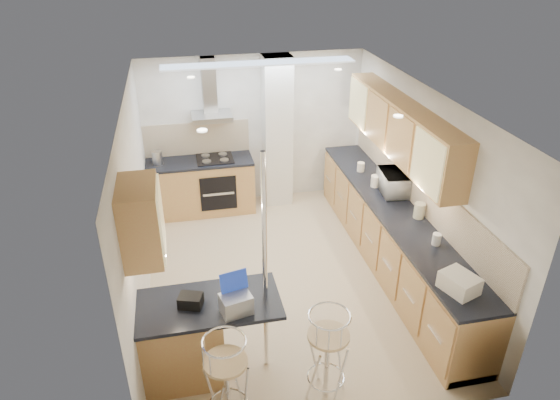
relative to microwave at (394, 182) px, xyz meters
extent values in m
plane|color=#CEB889|center=(-1.65, -0.42, -1.07)|extent=(4.80, 4.80, 0.00)
cube|color=beige|center=(-1.65, 1.98, 0.18)|extent=(3.60, 0.04, 2.50)
cube|color=beige|center=(-1.65, -2.82, 0.18)|extent=(3.60, 0.04, 2.50)
cube|color=beige|center=(-3.45, -0.42, 0.18)|extent=(0.04, 4.80, 2.50)
cube|color=beige|center=(0.15, -0.42, 0.18)|extent=(0.04, 4.80, 2.50)
cube|color=silver|center=(-1.65, -0.42, 1.43)|extent=(3.60, 4.80, 0.02)
cube|color=#C1804D|center=(-0.02, -0.02, 0.81)|extent=(0.34, 3.00, 0.72)
cube|color=#C1804D|center=(-3.28, -1.77, 0.81)|extent=(0.34, 0.62, 0.72)
cube|color=beige|center=(0.13, -0.42, 0.11)|extent=(0.03, 4.40, 0.56)
cube|color=beige|center=(-2.60, 1.97, 0.11)|extent=(1.70, 0.03, 0.56)
cube|color=silver|center=(-1.30, 1.78, 0.18)|extent=(0.45, 0.40, 2.50)
cube|color=#AFB1B3|center=(-2.35, 1.73, 0.55)|extent=(0.62, 0.48, 0.08)
cube|color=#AFB1B3|center=(-2.35, 1.87, 0.99)|extent=(0.22, 0.20, 0.88)
cylinder|color=white|center=(-2.18, -1.87, 0.18)|extent=(0.05, 0.05, 2.50)
cube|color=black|center=(-2.35, 1.37, -0.62)|extent=(0.58, 0.02, 0.58)
cube|color=black|center=(-2.35, 1.68, -0.15)|extent=(0.58, 0.50, 0.02)
cube|color=tan|center=(-1.65, 1.38, 1.41)|extent=(2.80, 0.35, 0.02)
cube|color=#C1804D|center=(-0.15, -0.42, -0.63)|extent=(0.60, 4.40, 0.88)
cube|color=black|center=(-0.15, -0.42, -0.17)|extent=(0.63, 4.40, 0.04)
cube|color=#C1804D|center=(-2.60, 1.68, -0.63)|extent=(1.70, 0.60, 0.88)
cube|color=black|center=(-2.60, 1.68, -0.17)|extent=(1.70, 0.63, 0.04)
cube|color=#C1804D|center=(-2.78, -1.87, -0.62)|extent=(1.35, 0.62, 0.90)
cube|color=black|center=(-2.78, -1.87, -0.15)|extent=(1.47, 0.72, 0.04)
imported|color=white|center=(0.00, 0.00, 0.00)|extent=(0.43, 0.59, 0.31)
cube|color=#93969A|center=(-2.50, -2.06, -0.03)|extent=(0.33, 0.27, 0.20)
cube|color=black|center=(-2.92, -1.88, -0.07)|extent=(0.26, 0.23, 0.12)
cylinder|color=white|center=(-0.19, 0.22, -0.07)|extent=(0.12, 0.12, 0.17)
cylinder|color=white|center=(-0.21, 0.76, -0.08)|extent=(0.11, 0.11, 0.14)
cylinder|color=#B0AF8D|center=(0.03, -0.73, -0.05)|extent=(0.16, 0.16, 0.20)
cylinder|color=white|center=(-0.05, -1.35, -0.08)|extent=(0.13, 0.13, 0.14)
cube|color=white|center=(-0.23, -2.18, -0.06)|extent=(0.39, 0.43, 0.19)
cylinder|color=#AFB1B3|center=(-3.25, 1.66, -0.04)|extent=(0.16, 0.16, 0.23)
camera|label=1|loc=(-2.86, -5.76, 3.08)|focal=32.00mm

